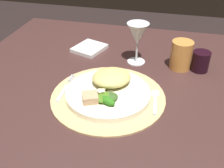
% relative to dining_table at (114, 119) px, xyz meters
% --- Properties ---
extents(dining_table, '(1.17, 1.09, 0.74)m').
position_rel_dining_table_xyz_m(dining_table, '(0.00, 0.00, 0.00)').
color(dining_table, '#3D2522').
rests_on(dining_table, ground).
extents(placemat, '(0.37, 0.37, 0.01)m').
position_rel_dining_table_xyz_m(placemat, '(0.00, -0.08, 0.16)').
color(placemat, tan).
rests_on(placemat, dining_table).
extents(dinner_plate, '(0.28, 0.28, 0.02)m').
position_rel_dining_table_xyz_m(dinner_plate, '(0.00, -0.08, 0.18)').
color(dinner_plate, '#ECE8CC').
rests_on(dinner_plate, placemat).
extents(pasta_serving, '(0.17, 0.17, 0.04)m').
position_rel_dining_table_xyz_m(pasta_serving, '(0.00, -0.03, 0.21)').
color(pasta_serving, '#D5C36C').
rests_on(pasta_serving, dinner_plate).
extents(salad_greens, '(0.09, 0.08, 0.03)m').
position_rel_dining_table_xyz_m(salad_greens, '(0.00, -0.13, 0.20)').
color(salad_greens, '#2F7419').
rests_on(salad_greens, dinner_plate).
extents(bread_piece, '(0.06, 0.06, 0.02)m').
position_rel_dining_table_xyz_m(bread_piece, '(-0.04, -0.14, 0.20)').
color(bread_piece, tan).
rests_on(bread_piece, dinner_plate).
extents(fork, '(0.02, 0.16, 0.00)m').
position_rel_dining_table_xyz_m(fork, '(-0.15, -0.08, 0.17)').
color(fork, silver).
rests_on(fork, placemat).
extents(spoon, '(0.03, 0.13, 0.01)m').
position_rel_dining_table_xyz_m(spoon, '(0.15, -0.05, 0.17)').
color(spoon, silver).
rests_on(spoon, placemat).
extents(napkin, '(0.15, 0.16, 0.02)m').
position_rel_dining_table_xyz_m(napkin, '(-0.16, 0.24, 0.17)').
color(napkin, white).
rests_on(napkin, dining_table).
extents(wine_glass, '(0.08, 0.08, 0.16)m').
position_rel_dining_table_xyz_m(wine_glass, '(0.05, 0.18, 0.28)').
color(wine_glass, silver).
rests_on(wine_glass, dining_table).
extents(amber_tumbler, '(0.08, 0.08, 0.11)m').
position_rel_dining_table_xyz_m(amber_tumbler, '(0.22, 0.17, 0.22)').
color(amber_tumbler, '#CD853C').
rests_on(amber_tumbler, dining_table).
extents(dark_tumbler, '(0.07, 0.07, 0.08)m').
position_rel_dining_table_xyz_m(dark_tumbler, '(0.29, 0.17, 0.20)').
color(dark_tumbler, black).
rests_on(dark_tumbler, dining_table).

